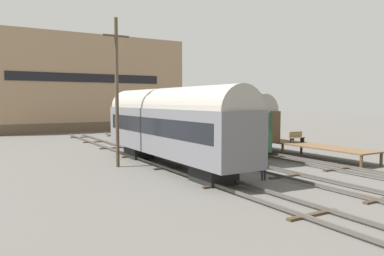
{
  "coord_description": "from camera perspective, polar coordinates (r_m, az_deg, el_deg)",
  "views": [
    {
      "loc": [
        -15.83,
        -18.93,
        4.48
      ],
      "look_at": [
        0.0,
        8.05,
        2.2
      ],
      "focal_mm": 35.0,
      "sensor_mm": 36.0,
      "label": 1
    }
  ],
  "objects": [
    {
      "name": "station_platform",
      "position": [
        32.3,
        15.03,
        -2.26
      ],
      "size": [
        2.45,
        14.73,
        1.02
      ],
      "color": "brown",
      "rests_on": "ground"
    },
    {
      "name": "warehouse_building",
      "position": [
        62.24,
        -17.13,
        6.33
      ],
      "size": [
        30.64,
        13.58,
        14.06
      ],
      "color": "brown",
      "rests_on": "ground"
    },
    {
      "name": "train_car_grey",
      "position": [
        24.93,
        -3.41,
        0.88
      ],
      "size": [
        2.88,
        16.1,
        5.34
      ],
      "color": "black",
      "rests_on": "ground"
    },
    {
      "name": "track_right",
      "position": [
        28.14,
        16.55,
        -4.87
      ],
      "size": [
        2.6,
        60.0,
        0.26
      ],
      "color": "#4C4742",
      "rests_on": "ground"
    },
    {
      "name": "train_car_brown",
      "position": [
        37.16,
        2.86,
        1.66
      ],
      "size": [
        3.06,
        16.4,
        5.06
      ],
      "color": "black",
      "rests_on": "ground"
    },
    {
      "name": "utility_pole",
      "position": [
        25.62,
        -11.38,
        5.58
      ],
      "size": [
        1.8,
        0.24,
        9.97
      ],
      "color": "#473828",
      "rests_on": "ground"
    },
    {
      "name": "track_middle",
      "position": [
        25.05,
        9.4,
        -5.86
      ],
      "size": [
        2.6,
        60.0,
        0.26
      ],
      "color": "#4C4742",
      "rests_on": "ground"
    },
    {
      "name": "bench",
      "position": [
        32.1,
        15.65,
        -1.3
      ],
      "size": [
        1.4,
        0.4,
        0.91
      ],
      "color": "brown",
      "rests_on": "station_platform"
    },
    {
      "name": "train_car_green",
      "position": [
        31.95,
        -0.67,
        1.37
      ],
      "size": [
        3.13,
        17.61,
        5.17
      ],
      "color": "black",
      "rests_on": "ground"
    },
    {
      "name": "ground_plane",
      "position": [
        25.08,
        9.4,
        -6.18
      ],
      "size": [
        200.0,
        200.0,
        0.0
      ],
      "primitive_type": "plane",
      "color": "#56544F"
    },
    {
      "name": "person_worker",
      "position": [
        21.5,
        10.88,
        -5.1
      ],
      "size": [
        0.32,
        0.32,
        1.73
      ],
      "color": "#282833",
      "rests_on": "ground"
    },
    {
      "name": "track_left",
      "position": [
        22.46,
        0.41,
        -6.97
      ],
      "size": [
        2.6,
        60.0,
        0.26
      ],
      "color": "#4C4742",
      "rests_on": "ground"
    }
  ]
}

